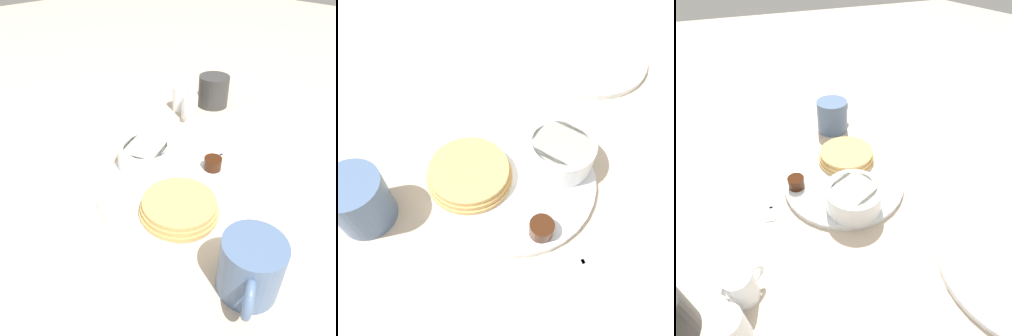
% 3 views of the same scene
% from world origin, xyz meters
% --- Properties ---
extents(ground_plane, '(4.00, 4.00, 0.00)m').
position_xyz_m(ground_plane, '(0.00, 0.00, 0.00)').
color(ground_plane, '#C6B299').
extents(plate, '(0.27, 0.27, 0.01)m').
position_xyz_m(plate, '(0.00, 0.00, 0.01)').
color(plate, white).
rests_on(plate, ground_plane).
extents(pancake_stack, '(0.14, 0.14, 0.03)m').
position_xyz_m(pancake_stack, '(0.03, 0.06, 0.03)').
color(pancake_stack, tan).
rests_on(pancake_stack, plate).
extents(bowl, '(0.11, 0.11, 0.05)m').
position_xyz_m(bowl, '(-0.02, -0.08, 0.04)').
color(bowl, white).
rests_on(bowl, plate).
extents(syrup_cup, '(0.04, 0.04, 0.03)m').
position_xyz_m(syrup_cup, '(-0.11, 0.02, 0.02)').
color(syrup_cup, '#38190A').
rests_on(syrup_cup, plate).
extents(butter_ramekin, '(0.05, 0.05, 0.04)m').
position_xyz_m(butter_ramekin, '(-0.03, -0.09, 0.03)').
color(butter_ramekin, white).
rests_on(butter_ramekin, plate).
extents(coffee_mug, '(0.11, 0.09, 0.09)m').
position_xyz_m(coffee_mug, '(0.07, 0.22, 0.05)').
color(coffee_mug, slate).
rests_on(coffee_mug, ground_plane).
extents(fork, '(0.04, 0.14, 0.00)m').
position_xyz_m(fork, '(-0.17, 0.01, 0.00)').
color(fork, silver).
rests_on(fork, ground_plane).
extents(far_plate, '(0.25, 0.25, 0.01)m').
position_xyz_m(far_plate, '(0.17, -0.31, 0.01)').
color(far_plate, white).
rests_on(far_plate, ground_plane).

